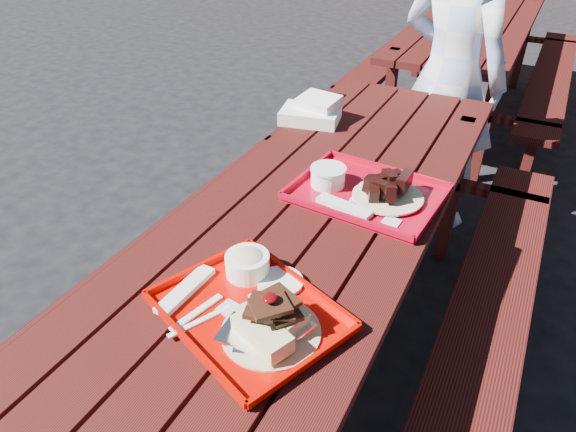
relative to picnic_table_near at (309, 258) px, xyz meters
The scene contains 7 objects.
ground 0.56m from the picnic_table_near, ahead, with size 60.00×60.00×0.00m, color black.
picnic_table_near is the anchor object (origin of this frame).
picnic_table_far 2.80m from the picnic_table_near, 90.00° to the left, with size 1.41×2.40×0.75m.
near_tray 0.52m from the picnic_table_near, 81.32° to the right, with size 0.52×0.47×0.14m.
far_tray 0.29m from the picnic_table_near, 52.72° to the left, with size 0.49×0.40×0.08m.
white_cloth 0.74m from the picnic_table_near, 114.29° to the left, with size 0.27×0.22×0.10m.
person 1.36m from the picnic_table_near, 84.46° to the left, with size 0.58×0.38×1.59m, color #A7BEE7.
Camera 1 is at (0.55, -1.22, 1.63)m, focal length 32.00 mm.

